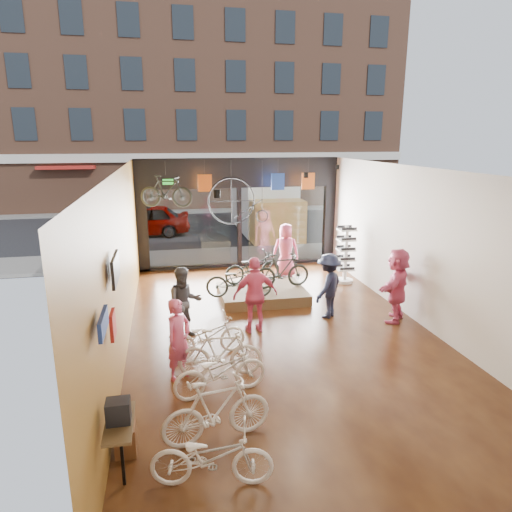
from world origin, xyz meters
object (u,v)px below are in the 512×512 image
object	(u,v)px
customer_0	(179,340)
box_truck	(267,206)
floor_bike_1	(217,410)
floor_bike_2	(220,371)
hung_bike	(166,191)
display_bike_right	(253,267)
customer_2	(255,295)
display_platform	(262,294)
customer_5	(397,285)
customer_4	(286,250)
customer_3	(328,286)
sunglasses_rack	(346,254)
floor_bike_4	(207,336)
display_bike_mid	(282,271)
customer_1	(185,303)
penny_farthing	(241,202)
street_car	(143,220)
floor_bike_0	(212,456)
floor_bike_3	(220,353)
display_bike_left	(239,281)

from	to	relation	value
customer_0	box_truck	bearing A→B (deg)	24.29
floor_bike_1	floor_bike_2	bearing A→B (deg)	-19.39
hung_bike	display_bike_right	bearing A→B (deg)	-97.42
customer_2	hung_bike	distance (m)	4.83
floor_bike_1	display_platform	bearing A→B (deg)	-28.44
floor_bike_2	customer_5	xyz separation A→B (m)	(4.73, 2.54, 0.48)
customer_4	customer_0	bearing A→B (deg)	67.15
customer_4	floor_bike_1	bearing A→B (deg)	76.79
customer_3	sunglasses_rack	world-z (taller)	sunglasses_rack
floor_bike_1	floor_bike_2	distance (m)	1.30
floor_bike_4	display_bike_mid	world-z (taller)	display_bike_mid
floor_bike_1	customer_1	size ratio (longest dim) A/B	1.02
floor_bike_1	floor_bike_2	world-z (taller)	floor_bike_1
customer_5	penny_farthing	bearing A→B (deg)	-103.67
display_bike_mid	customer_2	distance (m)	2.49
floor_bike_2	customer_5	size ratio (longest dim) A/B	0.92
display_bike_mid	customer_2	size ratio (longest dim) A/B	0.91
floor_bike_2	penny_farthing	world-z (taller)	penny_farthing
display_bike_right	floor_bike_1	bearing A→B (deg)	151.12
display_platform	display_bike_mid	bearing A→B (deg)	2.72
floor_bike_2	customer_1	size ratio (longest dim) A/B	1.03
floor_bike_1	display_bike_right	world-z (taller)	display_bike_right
street_car	sunglasses_rack	xyz separation A→B (m)	(6.52, -8.59, 0.19)
floor_bike_4	customer_4	distance (m)	6.05
floor_bike_2	floor_bike_1	bearing A→B (deg)	159.43
floor_bike_0	floor_bike_1	world-z (taller)	floor_bike_1
customer_0	floor_bike_3	bearing A→B (deg)	-50.47
display_platform	display_bike_right	distance (m)	0.93
customer_5	floor_bike_3	bearing A→B (deg)	-28.51
display_bike_left	customer_4	world-z (taller)	customer_4
display_platform	customer_4	xyz separation A→B (m)	(1.22, 2.02, 0.74)
display_bike_left	penny_farthing	xyz separation A→B (m)	(0.52, 2.59, 1.74)
street_car	display_bike_left	bearing A→B (deg)	15.75
floor_bike_2	customer_0	world-z (taller)	customer_0
box_truck	floor_bike_1	size ratio (longest dim) A/B	4.11
floor_bike_2	penny_farthing	distance (m)	7.24
box_truck	hung_bike	world-z (taller)	hung_bike
customer_3	customer_4	distance (m)	3.64
floor_bike_0	floor_bike_2	size ratio (longest dim) A/B	0.95
street_car	floor_bike_4	bearing A→B (deg)	7.82
penny_farthing	display_bike_right	bearing A→B (deg)	-86.16
street_car	box_truck	world-z (taller)	box_truck
floor_bike_4	street_car	bearing A→B (deg)	-3.74
floor_bike_3	customer_4	world-z (taller)	customer_4
floor_bike_4	customer_5	size ratio (longest dim) A/B	0.89
floor_bike_1	customer_5	size ratio (longest dim) A/B	0.91
floor_bike_2	customer_0	bearing A→B (deg)	32.74
box_truck	customer_5	world-z (taller)	box_truck
customer_4	penny_farthing	distance (m)	2.18
floor_bike_1	penny_farthing	xyz separation A→B (m)	(1.76, 8.05, 1.99)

